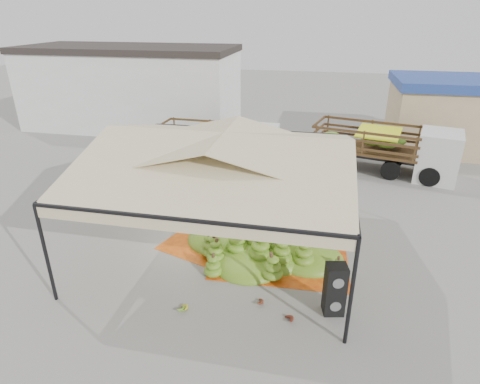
% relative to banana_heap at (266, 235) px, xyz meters
% --- Properties ---
extents(ground, '(90.00, 90.00, 0.00)m').
position_rel_banana_heap_xyz_m(ground, '(-1.46, 0.26, -0.61)').
color(ground, slate).
rests_on(ground, ground).
extents(canopy_tent, '(8.10, 8.10, 4.00)m').
position_rel_banana_heap_xyz_m(canopy_tent, '(-1.46, 0.26, 2.69)').
color(canopy_tent, black).
rests_on(canopy_tent, ground).
extents(building_white, '(14.30, 6.30, 5.40)m').
position_rel_banana_heap_xyz_m(building_white, '(-11.46, 14.26, 2.10)').
color(building_white, silver).
rests_on(building_white, ground).
extents(building_tan, '(6.30, 5.30, 4.10)m').
position_rel_banana_heap_xyz_m(building_tan, '(8.54, 13.26, 1.46)').
color(building_tan, tan).
rests_on(building_tan, ground).
extents(tarp_left, '(4.94, 4.83, 0.01)m').
position_rel_banana_heap_xyz_m(tarp_left, '(-1.32, 0.45, -0.61)').
color(tarp_left, orange).
rests_on(tarp_left, ground).
extents(tarp_right, '(4.53, 4.74, 0.01)m').
position_rel_banana_heap_xyz_m(tarp_right, '(0.53, 0.36, -0.61)').
color(tarp_right, orange).
rests_on(tarp_right, ground).
extents(banana_heap, '(6.10, 5.16, 1.23)m').
position_rel_banana_heap_xyz_m(banana_heap, '(0.00, 0.00, 0.00)').
color(banana_heap, '#5B7F1A').
rests_on(banana_heap, ground).
extents(hand_yellow_a, '(0.46, 0.38, 0.21)m').
position_rel_banana_heap_xyz_m(hand_yellow_a, '(-0.42, -1.40, -0.51)').
color(hand_yellow_a, gold).
rests_on(hand_yellow_a, ground).
extents(hand_yellow_b, '(0.52, 0.51, 0.18)m').
position_rel_banana_heap_xyz_m(hand_yellow_b, '(-1.78, -3.44, -0.52)').
color(hand_yellow_b, gold).
rests_on(hand_yellow_b, ground).
extents(hand_red_a, '(0.41, 0.34, 0.18)m').
position_rel_banana_heap_xyz_m(hand_red_a, '(0.19, -2.74, -0.52)').
color(hand_red_a, '#622816').
rests_on(hand_red_a, ground).
extents(hand_red_b, '(0.55, 0.52, 0.20)m').
position_rel_banana_heap_xyz_m(hand_red_b, '(1.07, -3.29, -0.52)').
color(hand_red_b, '#5E2315').
rests_on(hand_red_b, ground).
extents(hand_green, '(0.46, 0.40, 0.18)m').
position_rel_banana_heap_xyz_m(hand_green, '(-1.86, -3.44, -0.52)').
color(hand_green, '#3A7318').
rests_on(hand_green, ground).
extents(hanging_bunches, '(3.24, 0.24, 0.20)m').
position_rel_banana_heap_xyz_m(hanging_bunches, '(0.08, -0.04, 2.01)').
color(hanging_bunches, '#3E6F17').
rests_on(hanging_bunches, ground).
extents(speaker_stack, '(0.63, 0.58, 1.49)m').
position_rel_banana_heap_xyz_m(speaker_stack, '(2.24, -2.66, 0.13)').
color(speaker_stack, black).
rests_on(speaker_stack, ground).
extents(banana_leaves, '(0.96, 1.36, 3.70)m').
position_rel_banana_heap_xyz_m(banana_leaves, '(-3.07, 2.78, -0.61)').
color(banana_leaves, '#367D21').
rests_on(banana_leaves, ground).
extents(vendor, '(0.84, 0.69, 1.97)m').
position_rel_banana_heap_xyz_m(vendor, '(-1.03, 3.99, 0.37)').
color(vendor, gray).
rests_on(vendor, ground).
extents(truck_left, '(6.24, 2.34, 2.12)m').
position_rel_banana_heap_xyz_m(truck_left, '(-3.49, 8.06, 0.69)').
color(truck_left, '#4A3418').
rests_on(truck_left, ground).
extents(truck_right, '(7.17, 3.92, 2.34)m').
position_rel_banana_heap_xyz_m(truck_right, '(4.94, 8.59, 0.83)').
color(truck_right, '#4F341A').
rests_on(truck_right, ground).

